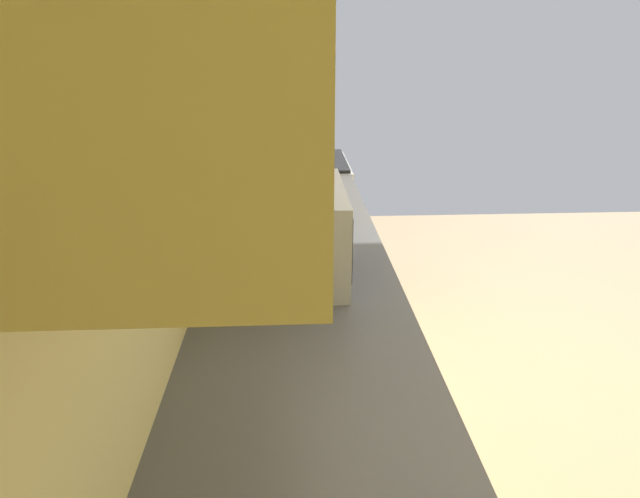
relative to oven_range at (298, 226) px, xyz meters
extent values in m
plane|color=tan|center=(-1.67, -1.25, -0.47)|extent=(6.61, 6.61, 0.00)
cube|color=#E3CD77|center=(-1.67, 0.39, 0.84)|extent=(4.25, 0.12, 2.62)
cube|color=#D5C76E|center=(-2.04, 0.02, -0.03)|extent=(3.35, 0.63, 0.88)
cube|color=#4D4D4E|center=(-2.04, 0.02, 0.43)|extent=(3.38, 0.66, 0.02)
cube|color=#332819|center=(-2.28, -0.30, -0.03)|extent=(0.01, 0.01, 0.81)
cube|color=#332819|center=(-1.80, -0.30, -0.03)|extent=(0.01, 0.01, 0.81)
cube|color=#332819|center=(-1.32, -0.30, -0.03)|extent=(0.01, 0.01, 0.81)
cube|color=#332819|center=(-0.84, -0.30, -0.03)|extent=(0.01, 0.01, 0.81)
cube|color=#B7BABF|center=(0.00, 0.00, -0.02)|extent=(0.70, 0.67, 0.90)
cube|color=black|center=(0.00, -0.34, -0.06)|extent=(0.55, 0.01, 0.50)
cube|color=black|center=(0.00, 0.00, 0.45)|extent=(0.67, 0.63, 0.02)
cube|color=#B7BABF|center=(0.00, 0.31, 0.53)|extent=(0.67, 0.04, 0.18)
cylinder|color=#38383D|center=(-0.15, -0.12, 0.46)|extent=(0.11, 0.11, 0.01)
cylinder|color=#38383D|center=(0.15, -0.12, 0.46)|extent=(0.11, 0.11, 0.01)
cylinder|color=#38383D|center=(-0.15, 0.12, 0.46)|extent=(0.11, 0.11, 0.01)
cylinder|color=#38383D|center=(0.15, 0.12, 0.46)|extent=(0.11, 0.11, 0.01)
cube|color=#B7BABF|center=(-1.77, 0.04, 0.59)|extent=(0.53, 0.35, 0.30)
cube|color=black|center=(-1.82, -0.14, 0.59)|extent=(0.33, 0.01, 0.21)
cube|color=#2D2D33|center=(-1.56, -0.14, 0.59)|extent=(0.10, 0.01, 0.21)
cylinder|color=#D84C47|center=(-1.19, -0.08, 0.46)|extent=(0.20, 0.20, 0.04)
cylinder|color=#E3534B|center=(-1.19, -0.08, 0.47)|extent=(0.16, 0.16, 0.02)
camera|label=1|loc=(-3.48, 0.03, 1.18)|focal=30.29mm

